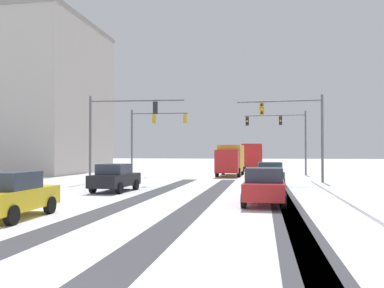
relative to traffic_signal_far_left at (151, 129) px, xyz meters
name	(u,v)px	position (x,y,z in m)	size (l,w,h in m)	color
wheel_track_left_lane	(282,203)	(11.63, -20.24, -4.62)	(1.03, 31.15, 0.01)	#424247
wheel_track_right_lane	(201,202)	(7.97, -20.24, -4.62)	(1.15, 31.15, 0.01)	#424247
wheel_track_center	(289,203)	(11.95, -20.24, -4.62)	(0.94, 31.15, 0.01)	#424247
wheel_track_oncoming	(134,200)	(4.73, -20.24, -4.62)	(1.18, 31.15, 0.01)	#424247
traffic_signal_far_left	(151,129)	(0.00, 0.00, 0.00)	(5.66, 0.54, 6.50)	#56565B
traffic_signal_near_left	(117,123)	(0.09, -9.98, -0.13)	(7.17, 0.58, 6.50)	#56565B
traffic_signal_near_right	(298,123)	(13.32, -8.00, -0.19)	(6.28, 0.48, 6.50)	#56565B
traffic_signal_far_right	(284,129)	(12.89, 4.02, 0.03)	(6.26, 0.59, 6.50)	#56565B
car_dark_green_lead	(270,174)	(11.24, -10.41, -3.81)	(1.94, 4.16, 1.62)	#194C2D
car_black_second	(115,178)	(2.24, -16.13, -3.81)	(1.99, 4.18, 1.62)	black
car_red_third	(264,186)	(10.86, -20.94, -3.81)	(1.93, 4.15, 1.62)	red
car_yellow_cab_fourth	(10,195)	(2.18, -26.28, -3.81)	(1.95, 4.16, 1.62)	yellow
bus_oncoming	(253,155)	(9.43, 17.59, -2.63)	(2.69, 11.00, 3.38)	#B21E1E
box_truck_delivery	(230,159)	(7.63, 1.58, -2.99)	(2.44, 7.45, 3.02)	red
office_building_far_left_block	(6,99)	(-18.38, 4.12, 3.84)	(20.47, 15.58, 16.92)	#B2ADA3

